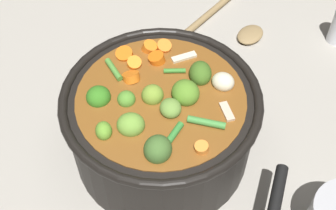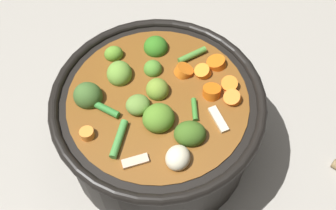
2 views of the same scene
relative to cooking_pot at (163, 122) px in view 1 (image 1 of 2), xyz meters
The scene contains 3 objects.
ground_plane 0.08m from the cooking_pot, 73.96° to the left, with size 1.10×1.10×0.00m, color #9E998E.
cooking_pot is the anchor object (origin of this frame).
wooden_spoon 0.35m from the cooking_pot, 62.95° to the left, with size 0.19×0.19×0.02m.
Camera 1 is at (-0.00, -0.42, 0.64)m, focal length 47.33 mm.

